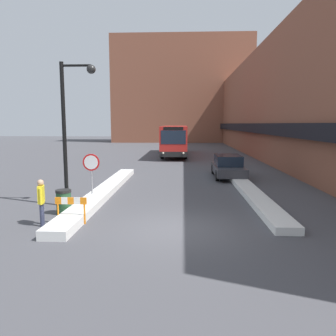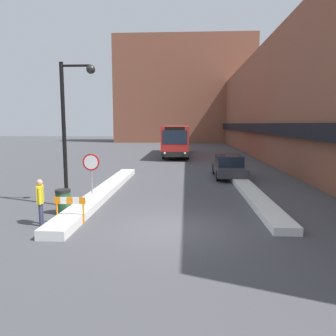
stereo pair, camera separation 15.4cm
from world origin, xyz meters
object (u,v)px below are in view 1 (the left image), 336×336
parked_car_front (228,166)px  pedestrian (41,198)px  city_bus (175,140)px  construction_barricade (71,205)px  stop_sign (91,167)px  street_lamp (71,118)px  trash_bin (64,202)px

parked_car_front → pedestrian: pedestrian is taller
city_bus → construction_barricade: bearing=-96.8°
construction_barricade → city_bus: bearing=83.2°
stop_sign → street_lamp: size_ratio=0.36×
street_lamp → trash_bin: size_ratio=6.23×
street_lamp → construction_barricade: (0.72, -2.43, -3.03)m
trash_bin → construction_barricade: size_ratio=0.86×
pedestrian → construction_barricade: size_ratio=1.45×
pedestrian → trash_bin: size_ratio=1.68×
city_bus → street_lamp: bearing=-99.3°
street_lamp → trash_bin: bearing=-89.4°
street_lamp → pedestrian: (-0.22, -2.65, -2.74)m
street_lamp → pedestrian: street_lamp is taller
pedestrian → construction_barricade: (0.94, 0.21, -0.29)m
city_bus → parked_car_front: city_bus is taller
parked_car_front → trash_bin: (-7.50, -9.12, -0.25)m
parked_car_front → pedestrian: size_ratio=2.85×
parked_car_front → stop_sign: 9.86m
street_lamp → trash_bin: street_lamp is taller
parked_car_front → city_bus: bearing=104.5°
stop_sign → pedestrian: (-0.69, -3.71, -0.58)m
stop_sign → construction_barricade: 3.61m
city_bus → trash_bin: (-3.69, -23.83, -1.27)m
parked_car_front → stop_sign: stop_sign is taller
city_bus → stop_sign: (-3.22, -21.56, -0.21)m
pedestrian → trash_bin: (0.23, 1.44, -0.48)m
pedestrian → trash_bin: pedestrian is taller
stop_sign → parked_car_front: bearing=44.3°
parked_car_front → construction_barricade: bearing=-123.3°
city_bus → construction_barricade: 25.26m
parked_car_front → construction_barricade: size_ratio=4.13×
street_lamp → parked_car_front: bearing=46.5°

